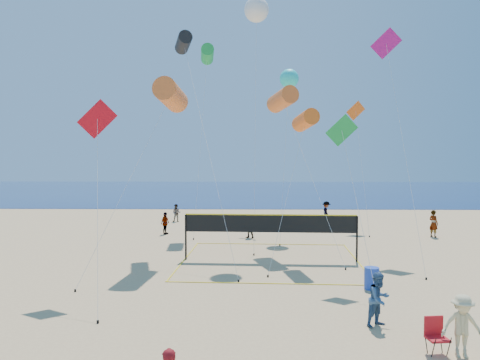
{
  "coord_description": "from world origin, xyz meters",
  "views": [
    {
      "loc": [
        -0.2,
        -10.27,
        5.48
      ],
      "look_at": [
        -0.43,
        2.0,
        4.84
      ],
      "focal_mm": 35.0,
      "sensor_mm": 36.0,
      "label": 1
    }
  ],
  "objects": [
    {
      "name": "kite_4",
      "position": [
        3.96,
        10.39,
        6.2
      ],
      "size": [
        1.46,
        4.26,
        7.32
      ],
      "rotation": [
        0.0,
        0.0,
        0.16
      ],
      "color": "green",
      "rests_on": "ground"
    },
    {
      "name": "kite_5",
      "position": [
        7.91,
        17.5,
        11.44
      ],
      "size": [
        1.84,
        7.88,
        13.03
      ],
      "rotation": [
        0.0,
        0.0,
        0.08
      ],
      "color": "#BC147C",
      "rests_on": "ground"
    },
    {
      "name": "kite_3",
      "position": [
        -6.45,
        8.94,
        6.65
      ],
      "size": [
        2.25,
        4.69,
        7.83
      ],
      "rotation": [
        0.0,
        0.0,
        0.3
      ],
      "color": "red",
      "rests_on": "ground"
    },
    {
      "name": "bystander_a",
      "position": [
        3.99,
        4.58,
        0.87
      ],
      "size": [
        1.07,
        1.01,
        1.75
      ],
      "primitive_type": "imported",
      "rotation": [
        0.0,
        0.0,
        0.57
      ],
      "color": "#32547D",
      "rests_on": "ground"
    },
    {
      "name": "far_person_3",
      "position": [
        -6.19,
        28.09,
        0.73
      ],
      "size": [
        0.74,
        0.59,
        1.46
      ],
      "primitive_type": "imported",
      "rotation": [
        0.0,
        0.0,
        -0.06
      ],
      "color": "gray",
      "rests_on": "ground"
    },
    {
      "name": "kite_10",
      "position": [
        1.79,
        17.78,
        8.81
      ],
      "size": [
        3.62,
        7.25,
        9.52
      ],
      "rotation": [
        0.0,
        0.0,
        0.33
      ],
      "color": "orange",
      "rests_on": "ground"
    },
    {
      "name": "kite_8",
      "position": [
        -3.25,
        24.22,
        12.87
      ],
      "size": [
        1.17,
        5.56,
        13.48
      ],
      "rotation": [
        0.0,
        0.0,
        0.11
      ],
      "color": "green",
      "rests_on": "ground"
    },
    {
      "name": "ocean",
      "position": [
        0.0,
        62.0,
        0.01
      ],
      "size": [
        140.0,
        50.0,
        0.03
      ],
      "primitive_type": "cube",
      "color": "navy",
      "rests_on": "ground"
    },
    {
      "name": "kite_0",
      "position": [
        -4.33,
        14.54,
        8.66
      ],
      "size": [
        3.65,
        7.97,
        9.47
      ],
      "rotation": [
        0.0,
        0.0,
        -0.09
      ],
      "color": "orange",
      "rests_on": "ground"
    },
    {
      "name": "far_person_2",
      "position": [
        12.24,
        21.2,
        0.91
      ],
      "size": [
        0.71,
        0.79,
        1.82
      ],
      "primitive_type": "imported",
      "rotation": [
        0.0,
        0.0,
        2.1
      ],
      "color": "gray",
      "rests_on": "ground"
    },
    {
      "name": "far_person_4",
      "position": [
        6.09,
        27.53,
        0.88
      ],
      "size": [
        0.91,
        1.27,
        1.77
      ],
      "primitive_type": "imported",
      "rotation": [
        0.0,
        0.0,
        1.33
      ],
      "color": "gray",
      "rests_on": "ground"
    },
    {
      "name": "kite_6",
      "position": [
        0.24,
        17.83,
        14.08
      ],
      "size": [
        1.92,
        3.68,
        14.81
      ],
      "rotation": [
        0.0,
        0.0,
        0.42
      ],
      "color": "white",
      "rests_on": "ground"
    },
    {
      "name": "volleyball_net",
      "position": [
        0.93,
        13.9,
        1.67
      ],
      "size": [
        9.49,
        9.35,
        2.44
      ],
      "rotation": [
        0.0,
        0.0,
        -0.04
      ],
      "color": "black",
      "rests_on": "ground"
    },
    {
      "name": "kite_1",
      "position": [
        -4.24,
        18.83,
        12.42
      ],
      "size": [
        4.32,
        10.24,
        13.0
      ],
      "rotation": [
        0.0,
        0.0,
        0.27
      ],
      "color": "black",
      "rests_on": "ground"
    },
    {
      "name": "kite_2",
      "position": [
        2.79,
        14.58,
        7.33
      ],
      "size": [
        2.81,
        5.18,
        7.91
      ],
      "rotation": [
        0.0,
        0.0,
        0.22
      ],
      "color": "orange",
      "rests_on": "ground"
    },
    {
      "name": "far_person_0",
      "position": [
        -6.03,
        21.95,
        0.77
      ],
      "size": [
        0.7,
        0.98,
        1.55
      ],
      "primitive_type": "imported",
      "rotation": [
        0.0,
        0.0,
        1.18
      ],
      "color": "gray",
      "rests_on": "ground"
    },
    {
      "name": "kite_9",
      "position": [
        8.03,
        25.82,
        8.37
      ],
      "size": [
        1.52,
        5.29,
        9.71
      ],
      "rotation": [
        0.0,
        0.0,
        0.35
      ],
      "color": "orange",
      "rests_on": "ground"
    },
    {
      "name": "bystander_b",
      "position": [
        5.61,
        2.3,
        0.86
      ],
      "size": [
        1.18,
        0.77,
        1.72
      ],
      "primitive_type": "imported",
      "rotation": [
        0.0,
        0.0,
        -0.12
      ],
      "color": "beige",
      "rests_on": "ground"
    },
    {
      "name": "trash_barrel",
      "position": [
        4.85,
        8.76,
        0.45
      ],
      "size": [
        0.74,
        0.74,
        0.9
      ],
      "primitive_type": "cylinder",
      "rotation": [
        0.0,
        0.0,
        0.27
      ],
      "color": "#1C3FB6",
      "rests_on": "ground"
    },
    {
      "name": "kite_7",
      "position": [
        2.63,
        22.91,
        10.88
      ],
      "size": [
        1.7,
        5.85,
        11.55
      ],
      "rotation": [
        0.0,
        0.0,
        -0.08
      ],
      "color": "#24DED8",
      "rests_on": "ground"
    },
    {
      "name": "far_person_1",
      "position": [
        -0.13,
        20.59,
        0.76
      ],
      "size": [
        1.42,
        1.17,
        1.52
      ],
      "primitive_type": "imported",
      "rotation": [
        0.0,
        0.0,
        -0.6
      ],
      "color": "gray",
      "rests_on": "ground"
    },
    {
      "name": "camp_chair",
      "position": [
        4.98,
        2.52,
        0.57
      ],
      "size": [
        0.6,
        0.72,
        1.12
      ],
      "rotation": [
        0.0,
        0.0,
        0.12
      ],
      "color": "red",
      "rests_on": "ground"
    }
  ]
}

